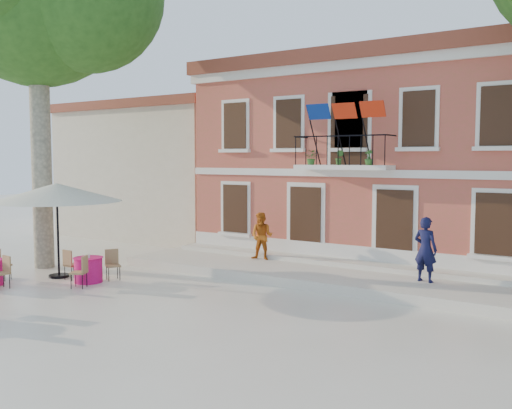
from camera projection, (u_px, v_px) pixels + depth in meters
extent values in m
plane|color=beige|center=(185.00, 300.00, 15.23)|extent=(90.00, 90.00, 0.00)
cube|color=#BE4E44|center=(392.00, 166.00, 22.17)|extent=(13.00, 8.00, 7.00)
cube|color=brown|center=(393.00, 68.00, 21.87)|extent=(13.50, 8.50, 0.50)
cube|color=silver|center=(351.00, 64.00, 18.61)|extent=(13.30, 0.35, 0.35)
cube|color=silver|center=(343.00, 167.00, 18.47)|extent=(3.20, 0.90, 0.15)
cube|color=black|center=(338.00, 136.00, 18.06)|extent=(3.20, 0.04, 0.04)
cube|color=navy|center=(308.00, 113.00, 18.20)|extent=(0.76, 0.27, 0.47)
cube|color=red|center=(334.00, 111.00, 17.70)|extent=(0.76, 0.29, 0.47)
cube|color=red|center=(361.00, 110.00, 17.21)|extent=(0.76, 0.27, 0.47)
imported|color=#26591E|center=(312.00, 158.00, 18.74)|extent=(0.43, 0.37, 0.48)
imported|color=#26591E|center=(339.00, 158.00, 18.19)|extent=(0.26, 0.21, 0.48)
imported|color=#26591E|center=(369.00, 157.00, 17.65)|extent=(0.27, 0.27, 0.48)
cube|color=beige|center=(183.00, 174.00, 29.36)|extent=(9.00, 9.00, 6.00)
cube|color=brown|center=(182.00, 111.00, 29.10)|extent=(9.40, 9.40, 0.40)
cube|color=silver|center=(326.00, 275.00, 17.78)|extent=(14.00, 3.40, 0.30)
cylinder|color=#A59E84|center=(41.00, 151.00, 19.57)|extent=(0.67, 0.67, 8.06)
cylinder|color=black|center=(59.00, 276.00, 18.22)|extent=(0.64, 0.64, 0.08)
cylinder|color=black|center=(58.00, 236.00, 18.12)|extent=(0.07, 0.07, 2.66)
cone|color=silver|center=(57.00, 192.00, 18.00)|extent=(4.05, 4.05, 0.59)
imported|color=#0F1134|center=(425.00, 249.00, 16.07)|extent=(0.74, 0.55, 1.85)
imported|color=#BF5E16|center=(262.00, 236.00, 19.59)|extent=(0.90, 0.76, 1.64)
cube|color=#A27151|center=(1.00, 273.00, 16.54)|extent=(0.45, 0.45, 0.95)
cube|color=#A27151|center=(2.00, 265.00, 17.75)|extent=(0.56, 0.56, 0.95)
cylinder|color=#EB1681|center=(88.00, 270.00, 17.43)|extent=(0.84, 0.84, 0.75)
cylinder|color=#EB1681|center=(88.00, 258.00, 17.39)|extent=(0.90, 0.90, 0.02)
cube|color=#A27151|center=(113.00, 265.00, 17.74)|extent=(0.58, 0.58, 0.95)
cube|color=#A27151|center=(73.00, 264.00, 17.84)|extent=(0.43, 0.43, 0.95)
cube|color=#A27151|center=(79.00, 272.00, 16.67)|extent=(0.57, 0.57, 0.95)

